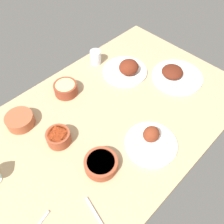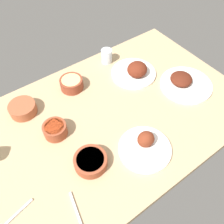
{
  "view_description": "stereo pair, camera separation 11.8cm",
  "coord_description": "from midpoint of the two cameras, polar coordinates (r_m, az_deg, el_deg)",
  "views": [
    {
      "loc": [
        52.2,
        51.89,
        99.06
      ],
      "look_at": [
        0.0,
        0.0,
        6.0
      ],
      "focal_mm": 37.92,
      "sensor_mm": 36.0,
      "label": 1
    },
    {
      "loc": [
        43.19,
        59.59,
        99.06
      ],
      "look_at": [
        0.0,
        0.0,
        6.0
      ],
      "focal_mm": 37.92,
      "sensor_mm": 36.0,
      "label": 2
    }
  ],
  "objects": [
    {
      "name": "plate_far_side",
      "position": [
        1.4,
        12.69,
        8.58
      ],
      "size": [
        28.79,
        28.79,
        6.87
      ],
      "color": "white",
      "rests_on": "dining_table"
    },
    {
      "name": "plate_near_viewer",
      "position": [
        1.39,
        1.11,
        10.13
      ],
      "size": [
        25.8,
        25.8,
        9.42
      ],
      "color": "white",
      "rests_on": "dining_table"
    },
    {
      "name": "plate_center_main",
      "position": [
        1.09,
        6.39,
        -7.08
      ],
      "size": [
        24.05,
        24.05,
        8.7
      ],
      "color": "white",
      "rests_on": "dining_table"
    },
    {
      "name": "water_tumbler",
      "position": [
        1.46,
        -6.34,
        12.88
      ],
      "size": [
        6.63,
        6.63,
        8.52
      ],
      "primitive_type": "cylinder",
      "color": "silver",
      "rests_on": "dining_table"
    },
    {
      "name": "bowl_onions",
      "position": [
        1.03,
        -6.05,
        -12.5
      ],
      "size": [
        14.48,
        14.48,
        4.85
      ],
      "color": "brown",
      "rests_on": "dining_table"
    },
    {
      "name": "spoon_loose",
      "position": [
        0.98,
        -7.1,
        -24.41
      ],
      "size": [
        4.51,
        18.31,
        0.8
      ],
      "primitive_type": "cube",
      "rotation": [
        0.0,
        0.0,
        4.52
      ],
      "color": "silver",
      "rests_on": "dining_table"
    },
    {
      "name": "bowl_sauce",
      "position": [
        1.12,
        -15.76,
        -6.02
      ],
      "size": [
        11.13,
        11.13,
        6.19
      ],
      "color": "brown",
      "rests_on": "dining_table"
    },
    {
      "name": "dining_table",
      "position": [
        1.22,
        -2.78,
        -1.34
      ],
      "size": [
        140.0,
        90.0,
        4.0
      ],
      "primitive_type": "cube",
      "color": "tan",
      "rests_on": "ground"
    },
    {
      "name": "bowl_pasta",
      "position": [
        1.25,
        -23.9,
        -1.93
      ],
      "size": [
        13.47,
        13.47,
        5.48
      ],
      "color": "#A35133",
      "rests_on": "dining_table"
    },
    {
      "name": "bowl_potatoes",
      "position": [
        1.31,
        -13.67,
        5.4
      ],
      "size": [
        12.53,
        12.53,
        6.16
      ],
      "color": "brown",
      "rests_on": "dining_table"
    }
  ]
}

